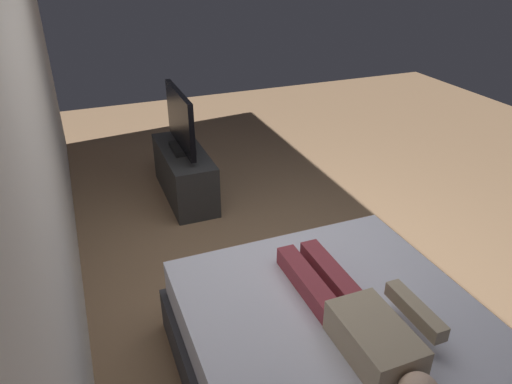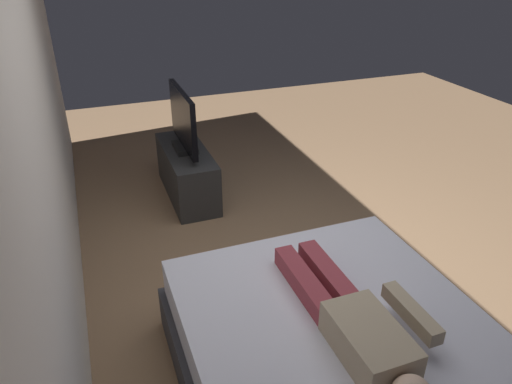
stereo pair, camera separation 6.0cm
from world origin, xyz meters
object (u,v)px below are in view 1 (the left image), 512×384
remote (407,295)px  tv (180,122)px  tv_stand (184,173)px  bed (353,378)px  person (362,322)px

remote → tv: 2.69m
tv_stand → tv: size_ratio=1.25×
tv_stand → remote: bearing=-166.0°
bed → tv_stand: size_ratio=1.90×
remote → tv: (2.60, 0.65, 0.24)m
remote → tv_stand: remote is taller
person → tv: tv is taller
tv → tv_stand: bearing=0.0°
person → tv_stand: (2.76, 0.24, -0.37)m
remote → tv_stand: size_ratio=0.14×
remote → bed: bearing=112.5°
bed → remote: (0.18, -0.43, 0.28)m
person → remote: 0.44m
person → tv: 2.77m
bed → tv_stand: 2.79m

